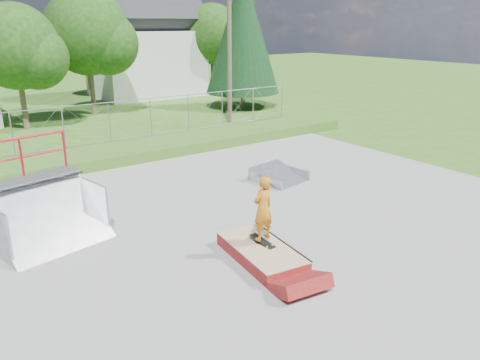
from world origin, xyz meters
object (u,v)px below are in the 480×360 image
object	(u,v)px
quarter_pipe	(44,195)
flat_bank_ramp	(280,175)
skater	(263,211)
grind_box	(261,253)

from	to	relation	value
quarter_pipe	flat_bank_ramp	world-z (taller)	quarter_pipe
quarter_pipe	skater	bearing A→B (deg)	-56.36
quarter_pipe	flat_bank_ramp	distance (m)	8.35
quarter_pipe	skater	world-z (taller)	quarter_pipe
quarter_pipe	grind_box	bearing A→B (deg)	-58.10
flat_bank_ramp	quarter_pipe	bearing A→B (deg)	172.89
skater	quarter_pipe	bearing A→B (deg)	-51.30
grind_box	flat_bank_ramp	bearing A→B (deg)	52.63
quarter_pipe	flat_bank_ramp	xyz separation A→B (m)	(8.27, 0.28, -1.10)
grind_box	skater	size ratio (longest dim) A/B	1.63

